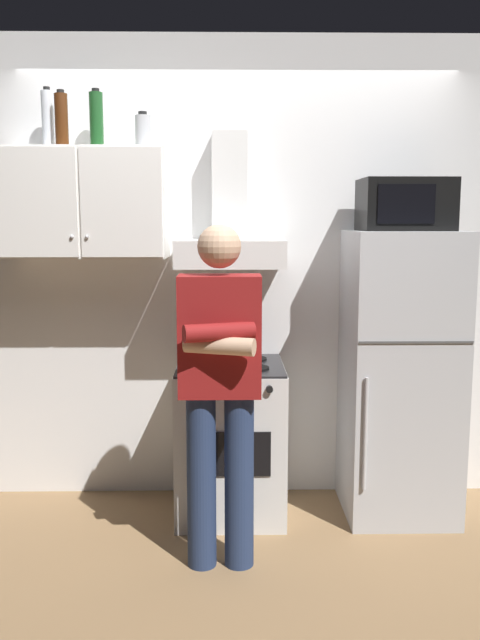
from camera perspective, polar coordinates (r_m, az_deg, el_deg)
name	(u,v)px	position (r m, az deg, el deg)	size (l,w,h in m)	color
ground_plane	(240,531)	(3.79, 0.00, -17.48)	(7.00, 7.00, 0.00)	olive
back_wall_tiled	(238,272)	(4.01, -0.15, 4.10)	(4.80, 0.10, 2.70)	white
upper_cabinet	(85,203)	(3.86, -13.01, 9.65)	(0.90, 0.37, 0.60)	white
stove_oven	(230,439)	(3.85, -0.82, -10.06)	(0.60, 0.62, 0.87)	silver
range_hood	(230,231)	(3.78, -0.86, 7.58)	(0.60, 0.44, 0.75)	white
refrigerator	(400,375)	(3.87, 13.42, -4.55)	(0.60, 0.62, 1.60)	silver
microwave	(405,205)	(3.79, 13.84, 9.49)	(0.48, 0.37, 0.28)	black
person_standing	(220,384)	(3.14, -1.72, -5.48)	(0.38, 0.33, 1.64)	navy
bottle_rum_dark	(61,120)	(3.89, -14.94, 16.12)	(0.07, 0.07, 0.30)	#47230F
bottle_vodka_clear	(48,119)	(3.97, -16.03, 16.11)	(0.07, 0.07, 0.33)	silver
bottle_wine_green	(96,120)	(3.91, -12.11, 16.31)	(0.07, 0.07, 0.32)	#19471E
bottle_canister_steel	(143,131)	(3.85, -8.25, 15.61)	(0.09, 0.09, 0.19)	#B2B5BA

